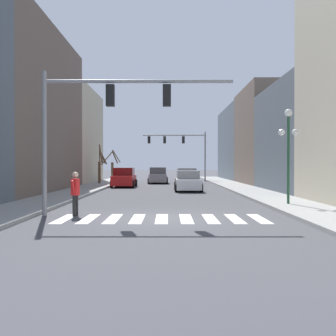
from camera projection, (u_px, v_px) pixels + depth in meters
name	position (u px, v px, depth m)	size (l,w,h in m)	color
ground_plane	(162.00, 218.00, 14.62)	(240.00, 240.00, 0.00)	#424247
sidewalk_right	(328.00, 216.00, 14.62)	(2.73, 90.00, 0.15)	gray
building_row_left	(14.00, 116.00, 27.52)	(6.00, 38.55, 11.58)	#515B66
building_row_right	(299.00, 121.00, 31.01)	(6.00, 49.19, 13.93)	#BCB299
crosswalk_stripes	(162.00, 219.00, 14.49)	(7.65, 2.60, 0.01)	white
traffic_signal_near	(102.00, 110.00, 15.28)	(7.44, 0.28, 5.64)	gray
traffic_signal_far	(181.00, 144.00, 46.02)	(7.41, 0.28, 5.83)	gray
street_lamp_right_corner	(288.00, 137.00, 18.52)	(0.95, 0.36, 4.47)	#1E4C2D
car_parked_left_far	(158.00, 176.00, 41.46)	(2.08, 4.12, 1.69)	gray
car_parked_right_near	(124.00, 178.00, 34.94)	(2.09, 4.37, 1.71)	red
car_parked_right_mid	(186.00, 178.00, 36.63)	(2.10, 4.66, 1.66)	silver
car_parked_left_near	(188.00, 181.00, 29.48)	(2.02, 4.27, 1.53)	white
pedestrian_on_right_sidewalk	(75.00, 190.00, 15.25)	(0.27, 0.74, 1.72)	black
street_tree_right_near	(100.00, 164.00, 38.64)	(0.75, 1.92, 3.82)	brown
street_tree_right_far	(112.00, 167.00, 46.23)	(2.18, 1.07, 3.61)	brown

